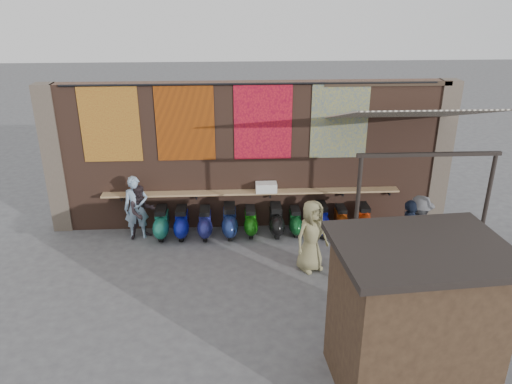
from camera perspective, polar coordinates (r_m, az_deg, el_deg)
ground at (r=11.88m, az=0.05°, el=-9.29°), size 70.00×70.00×0.00m
brick_wall at (r=13.47m, az=-0.56°, el=4.11°), size 10.00×0.40×4.00m
pier_left at (r=14.25m, az=-21.99°, el=3.46°), size 0.50×0.50×4.00m
pier_right at (r=14.64m, az=20.28°, el=4.20°), size 0.50×0.50×4.00m
eating_counter at (r=13.45m, az=-0.48°, el=-0.03°), size 8.00×0.32×0.05m
shelf_box at (r=13.38m, az=1.17°, el=0.55°), size 0.56×0.33×0.25m
tapestry_redgold at (r=13.32m, az=-16.33°, el=7.47°), size 1.50×0.02×2.00m
tapestry_sun at (r=13.02m, az=-8.10°, el=7.82°), size 1.50×0.02×2.00m
tapestry_orange at (r=12.99m, az=0.80°, el=8.01°), size 1.50×0.02×2.00m
tapestry_multi at (r=13.28m, az=9.53°, el=8.02°), size 1.50×0.02×2.00m
hang_rail at (r=12.76m, az=-0.55°, el=12.25°), size 9.50×0.06×0.06m
scooter_stool_0 at (r=13.54m, az=-10.73°, el=-3.50°), size 0.38×0.85×0.81m
scooter_stool_1 at (r=13.48m, az=-8.49°, el=-3.51°), size 0.38×0.84×0.80m
scooter_stool_2 at (r=13.40m, az=-5.83°, el=-3.56°), size 0.37×0.82×0.78m
scooter_stool_3 at (r=13.38m, az=-3.02°, el=-3.35°), size 0.40×0.89×0.85m
scooter_stool_4 at (r=13.47m, az=-0.63°, el=-3.39°), size 0.35×0.78×0.74m
scooter_stool_5 at (r=13.45m, az=2.31°, el=-3.26°), size 0.39×0.86×0.82m
scooter_stool_6 at (r=13.56m, az=4.49°, el=-3.36°), size 0.34×0.75×0.71m
scooter_stool_7 at (r=13.60m, az=7.42°, el=-3.10°), size 0.39×0.88×0.83m
scooter_stool_8 at (r=13.80m, az=9.69°, el=-3.15°), size 0.33×0.74×0.70m
scooter_stool_9 at (r=13.88m, az=12.17°, el=-3.05°), size 0.37×0.81×0.77m
diner_left at (r=13.46m, az=-13.53°, el=-1.77°), size 0.69×0.52×1.72m
diner_right at (r=13.49m, az=-12.92°, el=-2.22°), size 0.89×0.81×1.49m
shopper_navy at (r=12.26m, az=16.98°, el=-4.65°), size 1.10×0.82×1.73m
shopper_grey at (r=12.62m, az=17.99°, el=-4.04°), size 1.27×1.12×1.70m
shopper_tan at (r=11.71m, az=6.38°, el=-5.00°), size 1.02×0.90×1.75m
market_stall at (r=8.67m, az=17.42°, el=-13.89°), size 2.48×1.94×2.54m
stall_roof at (r=7.97m, az=18.53°, el=-6.14°), size 2.78×2.22×0.12m
stall_sign at (r=9.05m, az=15.52°, el=-7.66°), size 1.20×0.13×0.50m
stall_shelf at (r=9.53m, az=14.94°, el=-12.43°), size 1.95×0.25×0.06m
awning_canvas at (r=12.00m, az=16.94°, el=8.51°), size 3.20×3.28×0.97m
awning_ledger at (r=13.39m, az=14.92°, el=11.88°), size 3.30×0.08×0.12m
awning_header at (r=10.78m, az=19.21°, el=4.08°), size 3.00×0.08×0.08m
awning_post_left at (r=10.91m, az=11.34°, el=-3.54°), size 0.09×0.09×3.10m
awning_post_right at (r=11.90m, az=24.54°, el=-2.97°), size 0.09×0.09×3.10m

